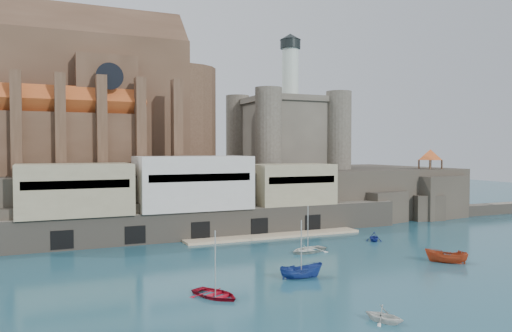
{
  "coord_description": "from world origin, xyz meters",
  "views": [
    {
      "loc": [
        -33.22,
        -54.1,
        14.23
      ],
      "look_at": [
        4.93,
        32.0,
        10.94
      ],
      "focal_mm": 35.0,
      "sensor_mm": 36.0,
      "label": 1
    }
  ],
  "objects": [
    {
      "name": "ground",
      "position": [
        0.0,
        0.0,
        0.0
      ],
      "size": [
        300.0,
        300.0,
        0.0
      ],
      "primitive_type": "plane",
      "color": "#194555",
      "rests_on": "ground"
    },
    {
      "name": "promontory",
      "position": [
        -0.19,
        39.37,
        4.92
      ],
      "size": [
        100.0,
        36.0,
        10.0
      ],
      "color": "#2A251F",
      "rests_on": "ground"
    },
    {
      "name": "quay",
      "position": [
        -10.19,
        23.07,
        6.07
      ],
      "size": [
        70.0,
        12.0,
        13.05
      ],
      "color": "#6F6759",
      "rests_on": "ground"
    },
    {
      "name": "church",
      "position": [
        -24.13,
        41.85,
        22.13
      ],
      "size": [
        47.0,
        25.93,
        30.51
      ],
      "color": "#483121",
      "rests_on": "promontory"
    },
    {
      "name": "castle_keep",
      "position": [
        16.08,
        41.08,
        18.31
      ],
      "size": [
        21.2,
        21.2,
        29.3
      ],
      "color": "#4C463C",
      "rests_on": "promontory"
    },
    {
      "name": "rock_outcrop",
      "position": [
        42.0,
        25.84,
        4.02
      ],
      "size": [
        14.5,
        10.5,
        8.7
      ],
      "color": "#2A251F",
      "rests_on": "ground"
    },
    {
      "name": "pavilion",
      "position": [
        42.0,
        26.0,
        12.73
      ],
      "size": [
        6.4,
        6.4,
        5.4
      ],
      "color": "#483121",
      "rests_on": "rock_outcrop"
    },
    {
      "name": "boat_0",
      "position": [
        -17.6,
        -9.21,
        0.0
      ],
      "size": [
        3.94,
        2.62,
        5.36
      ],
      "primitive_type": "imported",
      "rotation": [
        0.0,
        0.0,
        0.44
      ],
      "color": "#A70A1C",
      "rests_on": "ground"
    },
    {
      "name": "boat_1",
      "position": [
        -7.26,
        -21.43,
        0.0
      ],
      "size": [
        3.37,
        2.84,
        3.35
      ],
      "primitive_type": "imported",
      "rotation": [
        0.0,
        0.0,
        0.45
      ],
      "color": "silver",
      "rests_on": "ground"
    },
    {
      "name": "boat_2",
      "position": [
        -6.67,
        -6.46,
        0.0
      ],
      "size": [
        2.16,
        2.11,
        5.0
      ],
      "primitive_type": "imported",
      "rotation": [
        0.0,
        0.0,
        1.44
      ],
      "color": "navy",
      "rests_on": "ground"
    },
    {
      "name": "boat_5",
      "position": [
        13.46,
        -7.33,
        0.0
      ],
      "size": [
        2.76,
        2.76,
        5.12
      ],
      "primitive_type": "imported",
      "rotation": [
        0.0,
        0.0,
        3.93
      ],
      "color": "#A73C1B",
      "rests_on": "ground"
    },
    {
      "name": "boat_6",
      "position": [
        0.92,
        5.31,
        0.0
      ],
      "size": [
        2.37,
        4.39,
        5.9
      ],
      "primitive_type": "imported",
      "rotation": [
        0.0,
        0.0,
        5.0
      ],
      "color": "silver",
      "rests_on": "ground"
    },
    {
      "name": "boat_7",
      "position": [
        14.41,
        8.4,
        0.0
      ],
      "size": [
        3.31,
        3.12,
        3.3
      ],
      "primitive_type": "imported",
      "rotation": [
        0.0,
        0.0,
        5.62
      ],
      "color": "navy",
      "rests_on": "ground"
    }
  ]
}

